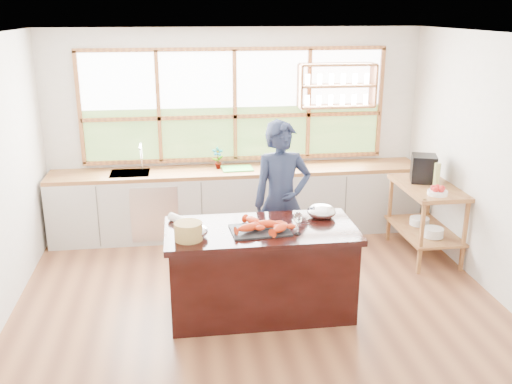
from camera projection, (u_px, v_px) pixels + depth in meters
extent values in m
plane|color=brown|center=(258.00, 301.00, 5.98)|extent=(5.00, 5.00, 0.00)
cube|color=silver|center=(235.00, 131.00, 7.68)|extent=(5.00, 0.02, 2.70)
cube|color=silver|center=(310.00, 282.00, 3.44)|extent=(5.00, 0.02, 2.70)
cube|color=silver|center=(497.00, 168.00, 5.88)|extent=(0.02, 4.50, 2.70)
cube|color=white|center=(258.00, 34.00, 5.15)|extent=(5.00, 4.50, 0.02)
cube|color=#AD6D35|center=(235.00, 105.00, 7.55)|extent=(4.05, 0.06, 1.50)
cube|color=white|center=(234.00, 78.00, 7.46)|extent=(3.98, 0.01, 0.75)
cube|color=#2F5922|center=(235.00, 133.00, 7.69)|extent=(3.98, 0.01, 0.70)
cube|color=#AD6D35|center=(338.00, 64.00, 7.46)|extent=(1.00, 0.28, 0.03)
cube|color=#AD6D35|center=(337.00, 86.00, 7.54)|extent=(1.00, 0.28, 0.03)
cube|color=#AD6D35|center=(336.00, 106.00, 7.62)|extent=(1.00, 0.28, 0.03)
cube|color=#AD6D35|center=(300.00, 86.00, 7.48)|extent=(0.03, 0.28, 0.55)
cube|color=#AD6D35|center=(373.00, 85.00, 7.60)|extent=(0.03, 0.28, 0.55)
cube|color=beige|center=(238.00, 203.00, 7.68)|extent=(4.90, 0.62, 0.85)
cube|color=silver|center=(155.00, 214.00, 7.24)|extent=(0.60, 0.01, 0.72)
cube|color=olive|center=(238.00, 171.00, 7.54)|extent=(4.90, 0.62, 0.05)
cube|color=silver|center=(130.00, 179.00, 7.37)|extent=(0.50, 0.42, 0.16)
cube|color=olive|center=(464.00, 235.00, 6.53)|extent=(0.04, 0.04, 0.90)
cube|color=olive|center=(428.00, 206.00, 7.47)|extent=(0.04, 0.04, 0.90)
cube|color=olive|center=(421.00, 237.00, 6.46)|extent=(0.04, 0.04, 0.90)
cube|color=olive|center=(390.00, 208.00, 7.41)|extent=(0.04, 0.04, 0.90)
cube|color=olive|center=(424.00, 230.00, 7.01)|extent=(0.62, 1.10, 0.03)
cube|color=olive|center=(428.00, 187.00, 6.84)|extent=(0.62, 1.10, 0.05)
cylinder|color=white|center=(433.00, 233.00, 6.75)|extent=(0.24, 0.24, 0.11)
cylinder|color=white|center=(419.00, 222.00, 7.13)|extent=(0.24, 0.24, 0.09)
cube|color=black|center=(261.00, 273.00, 5.66)|extent=(1.77, 0.82, 0.84)
cube|color=black|center=(261.00, 231.00, 5.52)|extent=(1.85, 0.90, 0.06)
imported|color=#1B233C|center=(282.00, 202.00, 6.26)|extent=(0.70, 0.50, 1.80)
imported|color=slate|center=(218.00, 158.00, 7.51)|extent=(0.16, 0.11, 0.29)
cube|color=green|center=(237.00, 168.00, 7.53)|extent=(0.41, 0.32, 0.01)
cube|color=black|center=(423.00, 168.00, 6.95)|extent=(0.37, 0.38, 0.33)
cylinder|color=tan|center=(437.00, 176.00, 6.70)|extent=(0.09, 0.09, 0.30)
cylinder|color=white|center=(437.00, 193.00, 6.48)|extent=(0.23, 0.23, 0.05)
sphere|color=red|center=(442.00, 188.00, 6.47)|extent=(0.07, 0.07, 0.07)
sphere|color=red|center=(437.00, 187.00, 6.51)|extent=(0.07, 0.07, 0.07)
sphere|color=red|center=(433.00, 188.00, 6.49)|extent=(0.07, 0.07, 0.07)
sphere|color=red|center=(436.00, 190.00, 6.43)|extent=(0.07, 0.07, 0.07)
sphere|color=red|center=(441.00, 190.00, 6.42)|extent=(0.07, 0.07, 0.07)
cube|color=black|center=(260.00, 230.00, 5.43)|extent=(0.58, 0.44, 0.02)
ellipsoid|color=orange|center=(248.00, 228.00, 5.35)|extent=(0.23, 0.15, 0.08)
ellipsoid|color=orange|center=(268.00, 224.00, 5.45)|extent=(0.23, 0.14, 0.08)
ellipsoid|color=orange|center=(281.00, 228.00, 5.35)|extent=(0.21, 0.21, 0.08)
ellipsoid|color=orange|center=(253.00, 221.00, 5.52)|extent=(0.18, 0.23, 0.08)
ellipsoid|color=silver|center=(194.00, 231.00, 5.28)|extent=(0.27, 0.27, 0.13)
ellipsoid|color=silver|center=(321.00, 211.00, 5.78)|extent=(0.29, 0.29, 0.14)
cylinder|color=white|center=(298.00, 234.00, 5.36)|extent=(0.06, 0.06, 0.01)
cylinder|color=white|center=(298.00, 227.00, 5.34)|extent=(0.01, 0.01, 0.13)
ellipsoid|color=white|center=(298.00, 217.00, 5.30)|extent=(0.08, 0.08, 0.10)
cylinder|color=tan|center=(188.00, 231.00, 5.21)|extent=(0.26, 0.26, 0.17)
cylinder|color=white|center=(180.00, 220.00, 5.61)|extent=(0.25, 0.28, 0.08)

